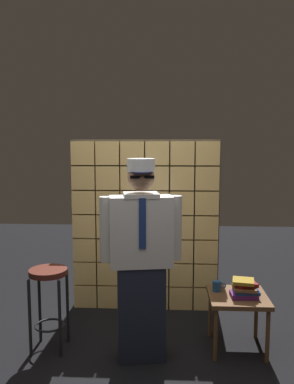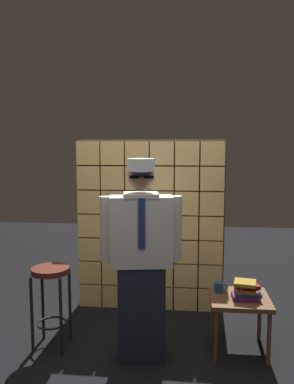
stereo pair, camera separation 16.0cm
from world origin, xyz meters
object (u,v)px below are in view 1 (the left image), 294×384
standing_person (141,257)px  side_table (238,302)px  book_stack (245,289)px  coffee_mug (217,286)px  bar_stool (49,290)px

standing_person → side_table: 1.00m
book_stack → coffee_mug: book_stack is taller
bar_stool → book_stack: bar_stool is taller
standing_person → coffee_mug: size_ratio=13.81×
standing_person → coffee_mug: (0.68, 0.31, -0.35)m
coffee_mug → side_table: bearing=-25.8°
bar_stool → side_table: bearing=3.4°
standing_person → bar_stool: standing_person is taller
side_table → coffee_mug: size_ratio=4.13×
side_table → book_stack: 0.16m
coffee_mug → book_stack: bearing=-30.5°
book_stack → coffee_mug: size_ratio=1.97×
book_stack → coffee_mug: 0.26m
side_table → coffee_mug: 0.23m
side_table → coffee_mug: bearing=154.2°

